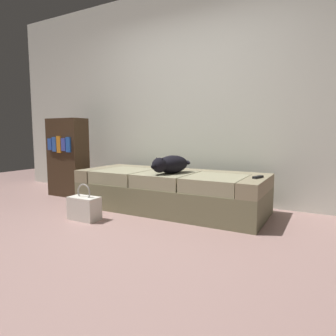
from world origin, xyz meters
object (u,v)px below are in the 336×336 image
Objects in this scene: dog_dark at (170,164)px; bookshelf at (68,157)px; handbag at (84,208)px; tv_remote at (258,177)px; couch at (170,191)px.

bookshelf reaches higher than dog_dark.
dog_dark is 1.52× the size of handbag.
bookshelf is at bearing -163.71° from tv_remote.
dog_dark is 0.52× the size of bookshelf.
handbag is (-0.58, -0.79, -0.10)m from couch.
handbag is at bearing -36.65° from bookshelf.
couch is 5.76× the size of handbag.
dog_dark is at bearing -4.28° from bookshelf.
couch is 0.99m from handbag.
couch is 1.03m from tv_remote.
tv_remote is (0.94, 0.10, -0.09)m from dog_dark.
tv_remote is 0.40× the size of handbag.
couch is at bearing 53.64° from handbag.
couch is 0.35m from dog_dark.
bookshelf is (-1.67, 0.02, 0.33)m from couch.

